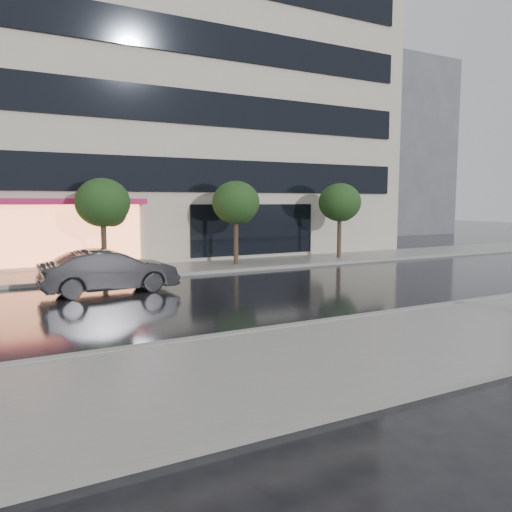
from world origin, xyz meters
TOP-DOWN VIEW (x-y plane):
  - ground at (0.00, 0.00)m, footprint 120.00×120.00m
  - sidewalk_near at (0.00, -3.25)m, footprint 60.00×4.50m
  - sidewalk_far at (0.00, 10.25)m, footprint 60.00×3.50m
  - curb_near at (0.00, -1.00)m, footprint 60.00×0.25m
  - curb_far at (0.00, 8.50)m, footprint 60.00×0.25m
  - office_building at (-0.00, 17.97)m, footprint 30.00×12.76m
  - bg_building_right at (26.00, 28.00)m, footprint 12.00×12.00m
  - tree_mid_west at (-2.94, 10.03)m, footprint 2.20×2.20m
  - tree_mid_east at (3.06, 10.03)m, footprint 2.20×2.20m
  - tree_far_east at (9.06, 10.03)m, footprint 2.20×2.20m
  - parked_car at (-3.64, 6.00)m, footprint 4.46×1.68m

SIDE VIEW (x-z plane):
  - ground at x=0.00m, z-range 0.00..0.00m
  - sidewalk_near at x=0.00m, z-range 0.00..0.12m
  - sidewalk_far at x=0.00m, z-range 0.00..0.12m
  - curb_near at x=0.00m, z-range 0.00..0.14m
  - curb_far at x=0.00m, z-range 0.00..0.14m
  - parked_car at x=-3.64m, z-range 0.00..1.46m
  - tree_mid_west at x=-2.94m, z-range 0.93..4.92m
  - tree_mid_east at x=3.06m, z-range 0.93..4.92m
  - tree_far_east at x=9.06m, z-range 0.93..4.92m
  - bg_building_right at x=26.00m, z-range 0.00..16.00m
  - office_building at x=0.00m, z-range 0.00..18.00m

